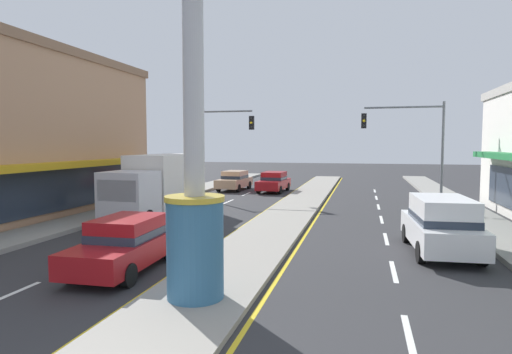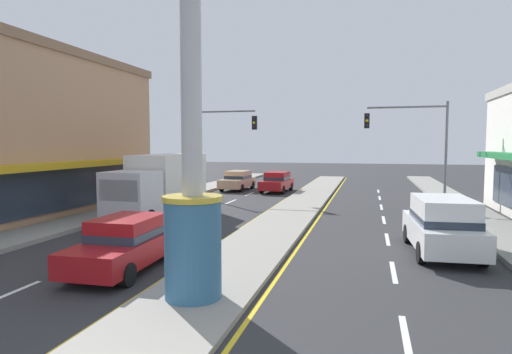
# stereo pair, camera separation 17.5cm
# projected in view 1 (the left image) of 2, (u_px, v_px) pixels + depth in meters

# --- Properties ---
(median_strip) EXTENTS (2.60, 52.00, 0.14)m
(median_strip) POSITION_uv_depth(u_px,v_px,m) (288.00, 214.00, 22.06)
(median_strip) COLOR gray
(median_strip) RESTS_ON ground
(sidewalk_left) EXTENTS (2.28, 60.00, 0.18)m
(sidewalk_left) POSITION_uv_depth(u_px,v_px,m) (108.00, 213.00, 22.30)
(sidewalk_left) COLOR gray
(sidewalk_left) RESTS_ON ground
(sidewalk_right) EXTENTS (2.28, 60.00, 0.18)m
(sidewalk_right) POSITION_uv_depth(u_px,v_px,m) (494.00, 230.00, 17.94)
(sidewalk_right) COLOR gray
(sidewalk_right) RESTS_ON ground
(lane_markings) EXTENTS (9.34, 52.00, 0.01)m
(lane_markings) POSITION_uv_depth(u_px,v_px,m) (283.00, 220.00, 20.75)
(lane_markings) COLOR silver
(lane_markings) RESTS_ON ground
(district_sign) EXTENTS (6.26, 1.37, 8.78)m
(district_sign) POSITION_uv_depth(u_px,v_px,m) (194.00, 118.00, 9.63)
(district_sign) COLOR #33668C
(district_sign) RESTS_ON median_strip
(traffic_light_left_side) EXTENTS (4.86, 0.46, 6.20)m
(traffic_light_left_side) POSITION_uv_depth(u_px,v_px,m) (212.00, 136.00, 30.02)
(traffic_light_left_side) COLOR slate
(traffic_light_left_side) RESTS_ON ground
(traffic_light_right_side) EXTENTS (4.86, 0.46, 6.20)m
(traffic_light_right_side) POSITION_uv_depth(u_px,v_px,m) (412.00, 134.00, 26.25)
(traffic_light_right_side) COLOR slate
(traffic_light_right_side) RESTS_ON ground
(box_truck_near_right_lane) EXTENTS (2.36, 6.95, 3.12)m
(box_truck_near_right_lane) POSITION_uv_depth(u_px,v_px,m) (158.00, 184.00, 21.50)
(box_truck_near_right_lane) COLOR silver
(box_truck_near_right_lane) RESTS_ON ground
(sedan_far_right_lane) EXTENTS (2.01, 4.39, 1.53)m
(sedan_far_right_lane) POSITION_uv_depth(u_px,v_px,m) (234.00, 180.00, 34.39)
(sedan_far_right_lane) COLOR tan
(sedan_far_right_lane) RESTS_ON ground
(sedan_near_left_lane) EXTENTS (1.99, 4.38, 1.53)m
(sedan_near_left_lane) POSITION_uv_depth(u_px,v_px,m) (274.00, 182.00, 33.10)
(sedan_near_left_lane) COLOR maroon
(sedan_near_left_lane) RESTS_ON ground
(suv_mid_left_lane) EXTENTS (2.17, 4.70, 1.90)m
(suv_mid_left_lane) POSITION_uv_depth(u_px,v_px,m) (441.00, 224.00, 14.41)
(suv_mid_left_lane) COLOR white
(suv_mid_left_lane) RESTS_ON ground
(sedan_far_left_oncoming) EXTENTS (1.95, 4.36, 1.53)m
(sedan_far_left_oncoming) POSITION_uv_depth(u_px,v_px,m) (126.00, 243.00, 12.54)
(sedan_far_left_oncoming) COLOR maroon
(sedan_far_left_oncoming) RESTS_ON ground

